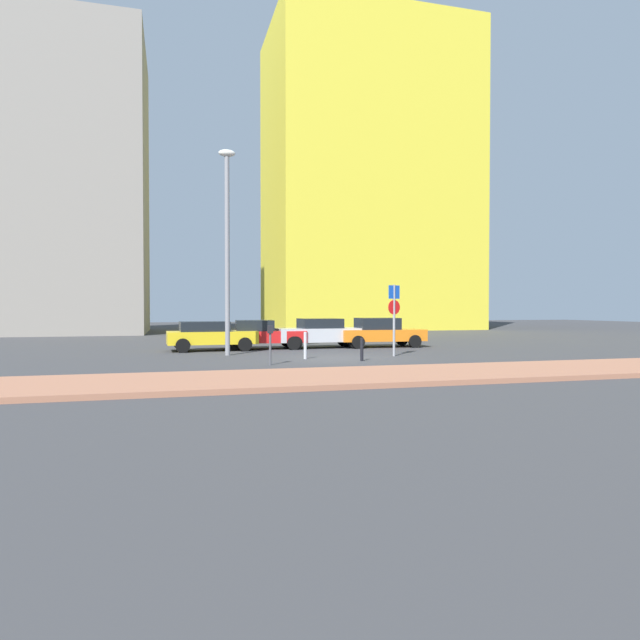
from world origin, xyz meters
name	(u,v)px	position (x,y,z in m)	size (l,w,h in m)	color
ground_plane	(334,358)	(0.00, 0.00, 0.00)	(120.00, 120.00, 0.00)	#38383A
sidewalk_brick	(398,375)	(0.00, -6.30, 0.07)	(40.00, 3.86, 0.14)	#9E664C
parked_car_yellow	(210,335)	(-4.49, 5.18, 0.73)	(4.15, 2.13, 1.36)	gold
parked_car_red	(261,334)	(-2.04, 5.67, 0.72)	(4.21, 2.24, 1.40)	red
parked_car_silver	(320,333)	(0.96, 5.63, 0.76)	(4.46, 2.08, 1.46)	#B7BABF
parked_car_orange	(380,332)	(4.02, 5.34, 0.76)	(4.42, 2.07, 1.49)	orange
parking_sign_post	(394,311)	(2.63, 0.21, 1.86)	(0.58, 0.20, 2.95)	gray
parking_meter	(270,339)	(-2.92, -1.96, 0.90)	(0.18, 0.14, 1.38)	#4C4C51
street_lamp	(227,237)	(-3.96, 2.42, 4.94)	(0.70, 0.36, 8.59)	gray
traffic_bollard_near	(362,349)	(0.65, -1.40, 0.43)	(0.12, 0.12, 0.87)	black
traffic_bollard_mid	(305,345)	(-1.20, -0.04, 0.53)	(0.12, 0.12, 1.05)	#B7B7BC
building_colorful_midrise	(367,182)	(12.37, 30.06, 14.37)	(18.94, 13.04, 28.74)	gold
building_under_construction	(79,187)	(-13.28, 26.74, 11.67)	(10.29, 11.90, 23.34)	gray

